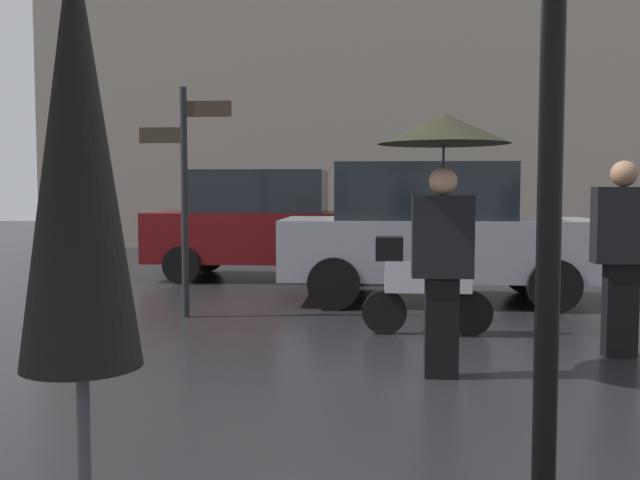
{
  "coord_description": "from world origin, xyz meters",
  "views": [
    {
      "loc": [
        -0.01,
        -2.87,
        1.5
      ],
      "look_at": [
        -0.59,
        4.55,
        0.98
      ],
      "focal_mm": 40.54,
      "sensor_mm": 36.0,
      "label": 1
    }
  ],
  "objects": [
    {
      "name": "folded_patio_umbrella_near",
      "position": [
        -0.82,
        -0.96,
        1.5
      ],
      "size": [
        0.43,
        0.43,
        2.22
      ],
      "color": "black",
      "rests_on": "ground"
    },
    {
      "name": "pedestrian_with_umbrella",
      "position": [
        0.51,
        2.87,
        1.65
      ],
      "size": [
        1.04,
        1.04,
        2.09
      ],
      "rotation": [
        0.0,
        0.0,
        2.89
      ],
      "color": "black",
      "rests_on": "ground"
    },
    {
      "name": "pedestrian_with_bag",
      "position": [
        2.18,
        3.72,
        0.99
      ],
      "size": [
        0.54,
        0.24,
        1.75
      ],
      "rotation": [
        0.0,
        0.0,
        0.87
      ],
      "color": "black",
      "rests_on": "ground"
    },
    {
      "name": "parked_scooter",
      "position": [
        0.47,
        4.56,
        0.55
      ],
      "size": [
        1.34,
        0.32,
        1.23
      ],
      "rotation": [
        0.0,
        0.0,
        0.23
      ],
      "color": "black",
      "rests_on": "ground"
    },
    {
      "name": "parked_car_left",
      "position": [
        -1.83,
        9.16,
        0.92
      ],
      "size": [
        4.03,
        1.88,
        1.81
      ],
      "rotation": [
        0.0,
        0.0,
        2.89
      ],
      "color": "#590C0F",
      "rests_on": "ground"
    },
    {
      "name": "parked_car_right",
      "position": [
        0.74,
        6.85,
        0.94
      ],
      "size": [
        4.13,
        1.84,
        1.84
      ],
      "rotation": [
        0.0,
        0.0,
        -0.05
      ],
      "color": "gray",
      "rests_on": "ground"
    },
    {
      "name": "street_signpost",
      "position": [
        -2.23,
        5.39,
        1.63
      ],
      "size": [
        1.08,
        0.08,
        2.67
      ],
      "color": "black",
      "rests_on": "ground"
    }
  ]
}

